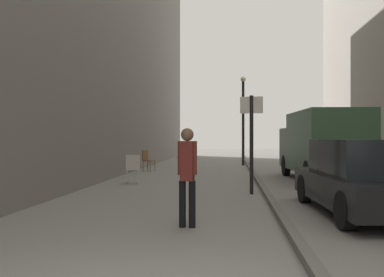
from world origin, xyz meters
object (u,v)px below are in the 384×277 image
(delivery_van, at_px, (322,144))
(parked_car, at_px, (364,178))
(street_sign_post, at_px, (251,136))
(pedestrian_main_foreground, at_px, (187,170))
(cafe_chair_near_window, at_px, (147,159))
(lamp_post, at_px, (243,115))
(cafe_chair_by_doorway, at_px, (133,167))

(delivery_van, xyz_separation_m, parked_car, (-0.55, -6.39, -0.56))
(street_sign_post, bearing_deg, delivery_van, -117.59)
(pedestrian_main_foreground, height_order, cafe_chair_near_window, pedestrian_main_foreground)
(pedestrian_main_foreground, relative_size, lamp_post, 0.35)
(street_sign_post, distance_m, cafe_chair_near_window, 8.35)
(delivery_van, bearing_deg, cafe_chair_near_window, 149.75)
(pedestrian_main_foreground, xyz_separation_m, parked_car, (3.29, 1.49, -0.24))
(pedestrian_main_foreground, xyz_separation_m, lamp_post, (1.38, 15.62, 1.77))
(pedestrian_main_foreground, relative_size, parked_car, 0.38)
(street_sign_post, xyz_separation_m, lamp_post, (0.12, 11.40, 1.18))
(street_sign_post, xyz_separation_m, cafe_chair_near_window, (-4.23, 7.13, -1.00))
(cafe_chair_by_doorway, bearing_deg, street_sign_post, -40.92)
(pedestrian_main_foreground, distance_m, delivery_van, 8.77)
(pedestrian_main_foreground, distance_m, cafe_chair_by_doorway, 6.74)
(pedestrian_main_foreground, bearing_deg, parked_car, -149.51)
(pedestrian_main_foreground, relative_size, cafe_chair_near_window, 1.75)
(cafe_chair_near_window, bearing_deg, pedestrian_main_foreground, 36.66)
(street_sign_post, relative_size, cafe_chair_by_doorway, 2.77)
(parked_car, bearing_deg, pedestrian_main_foreground, -158.82)
(street_sign_post, distance_m, lamp_post, 11.46)
(pedestrian_main_foreground, height_order, parked_car, pedestrian_main_foreground)
(lamp_post, bearing_deg, cafe_chair_by_doorway, -112.11)
(pedestrian_main_foreground, relative_size, street_sign_post, 0.63)
(delivery_van, distance_m, cafe_chair_near_window, 7.68)
(street_sign_post, bearing_deg, lamp_post, -82.86)
(lamp_post, bearing_deg, delivery_van, -72.32)
(delivery_van, bearing_deg, lamp_post, 104.46)
(pedestrian_main_foreground, xyz_separation_m, delivery_van, (3.85, 7.87, 0.32))
(parked_car, distance_m, cafe_chair_near_window, 11.69)
(delivery_van, xyz_separation_m, cafe_chair_near_window, (-6.81, 3.48, -0.72))
(parked_car, distance_m, street_sign_post, 3.51)
(lamp_post, distance_m, cafe_chair_near_window, 6.47)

